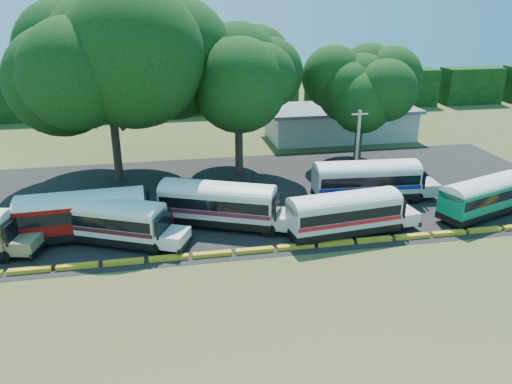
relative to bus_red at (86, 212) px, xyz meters
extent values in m
plane|color=#2F4A18|center=(10.29, -5.64, -2.09)|extent=(160.00, 160.00, 0.00)
cube|color=black|center=(11.29, 6.36, -2.08)|extent=(64.00, 24.00, 0.02)
cube|color=gold|center=(-3.21, -4.64, -1.94)|extent=(2.70, 0.45, 0.30)
cube|color=gold|center=(-0.21, -4.64, -1.94)|extent=(2.70, 0.45, 0.30)
cube|color=gold|center=(2.79, -4.64, -1.94)|extent=(2.70, 0.45, 0.30)
cube|color=gold|center=(5.79, -4.64, -1.94)|extent=(2.70, 0.45, 0.30)
cube|color=gold|center=(8.79, -4.64, -1.94)|extent=(2.70, 0.45, 0.30)
cube|color=gold|center=(11.79, -4.64, -1.94)|extent=(2.70, 0.45, 0.30)
cube|color=gold|center=(14.79, -4.64, -1.94)|extent=(2.70, 0.45, 0.30)
cube|color=gold|center=(17.79, -4.64, -1.94)|extent=(2.70, 0.45, 0.30)
cube|color=gold|center=(20.79, -4.64, -1.94)|extent=(2.70, 0.45, 0.30)
cube|color=gold|center=(23.79, -4.64, -1.94)|extent=(2.70, 0.45, 0.30)
cube|color=gold|center=(26.79, -4.64, -1.94)|extent=(2.70, 0.45, 0.30)
cube|color=gold|center=(29.79, -4.64, -1.94)|extent=(2.70, 0.45, 0.30)
cube|color=beige|center=(28.29, 24.36, -0.29)|extent=(18.00, 8.00, 3.60)
cube|color=#56595D|center=(28.29, 24.36, 1.71)|extent=(19.00, 9.00, 0.40)
cube|color=black|center=(-13.71, 42.36, 0.91)|extent=(10.00, 4.00, 6.00)
cube|color=black|center=(-1.71, 42.36, 0.91)|extent=(10.00, 4.00, 6.00)
cube|color=black|center=(10.29, 42.36, 0.91)|extent=(10.00, 4.00, 6.00)
cube|color=black|center=(22.29, 42.36, 0.91)|extent=(10.00, 4.00, 6.00)
cube|color=black|center=(34.29, 42.36, 0.91)|extent=(10.00, 4.00, 6.00)
cube|color=black|center=(46.29, 42.36, 0.91)|extent=(10.00, 4.00, 6.00)
cube|color=black|center=(58.29, 42.36, 0.91)|extent=(10.00, 4.00, 6.00)
cylinder|color=black|center=(-5.23, -3.00, -1.58)|extent=(1.06, 0.50, 1.02)
cylinder|color=black|center=(-4.75, -0.86, -1.58)|extent=(1.06, 0.50, 1.02)
cube|color=olive|center=(-3.89, -2.17, -1.12)|extent=(2.29, 2.60, 0.97)
cube|color=black|center=(-4.52, -2.03, -0.12)|extent=(0.66, 2.33, 1.41)
cube|color=black|center=(-3.04, -2.36, -1.53)|extent=(0.73, 2.49, 0.31)
cylinder|color=black|center=(4.09, -0.95, -1.54)|extent=(1.12, 0.37, 1.10)
cylinder|color=black|center=(3.97, 1.40, -1.54)|extent=(1.12, 0.37, 1.10)
cylinder|color=black|center=(-3.38, -1.36, -1.54)|extent=(1.12, 0.37, 1.10)
cylinder|color=black|center=(-3.51, 0.99, -1.54)|extent=(1.12, 0.37, 1.10)
cube|color=black|center=(-0.26, -0.01, -1.38)|extent=(9.16, 3.24, 0.61)
cube|color=#980A09|center=(-0.26, -0.01, -0.07)|extent=(9.16, 3.24, 2.01)
cube|color=black|center=(-0.26, -0.01, 0.17)|extent=(8.81, 3.29, 0.85)
ellipsoid|color=silver|center=(-0.26, -0.01, 0.94)|extent=(9.16, 3.24, 1.24)
cube|color=#980A09|center=(5.24, 0.29, -1.05)|extent=(2.11, 2.53, 1.05)
cube|color=black|center=(4.55, 0.25, 0.03)|extent=(0.30, 2.54, 1.51)
cube|color=black|center=(6.17, 0.34, -1.49)|extent=(0.35, 2.70, 0.33)
cube|color=black|center=(-4.71, -0.26, -1.49)|extent=(0.35, 2.70, 0.33)
cylinder|color=black|center=(4.71, -3.75, -1.58)|extent=(1.06, 0.69, 1.03)
cylinder|color=black|center=(5.64, -1.75, -1.58)|extent=(1.06, 0.69, 1.03)
cylinder|color=black|center=(-1.64, -0.82, -1.58)|extent=(1.06, 0.69, 1.03)
cylinder|color=black|center=(-0.72, 1.18, -1.58)|extent=(1.06, 0.69, 1.03)
cube|color=black|center=(1.53, -1.07, -1.42)|extent=(8.74, 5.87, 0.57)
cube|color=white|center=(1.53, -1.07, -0.20)|extent=(8.74, 5.87, 1.88)
cube|color=black|center=(1.53, -1.07, 0.02)|extent=(8.46, 5.78, 0.79)
cube|color=#4F1419|center=(1.53, -1.07, -0.58)|extent=(8.68, 5.87, 0.31)
ellipsoid|color=silver|center=(1.53, -1.07, 0.74)|extent=(8.74, 5.87, 1.16)
cube|color=white|center=(6.20, -3.23, -1.11)|extent=(2.63, 2.83, 0.98)
cube|color=black|center=(5.61, -2.95, -0.11)|extent=(1.13, 2.21, 1.41)
cube|color=black|center=(7.00, -3.59, -1.53)|extent=(1.22, 2.37, 0.31)
cube|color=black|center=(-2.25, 0.67, -1.53)|extent=(1.22, 2.37, 0.31)
cylinder|color=black|center=(13.27, -2.41, -1.55)|extent=(1.12, 0.70, 1.09)
cylinder|color=black|center=(14.17, -0.27, -1.55)|extent=(1.12, 0.70, 1.09)
cylinder|color=black|center=(6.45, 0.44, -1.55)|extent=(1.12, 0.70, 1.09)
cylinder|color=black|center=(7.35, 2.59, -1.55)|extent=(1.12, 0.70, 1.09)
cube|color=black|center=(9.81, 0.30, -1.38)|extent=(9.27, 5.95, 0.60)
cube|color=silver|center=(9.81, 0.30, -0.10)|extent=(9.27, 5.95, 1.99)
cube|color=black|center=(9.81, 0.30, 0.14)|extent=(8.97, 5.87, 0.84)
cube|color=maroon|center=(9.81, 0.30, -0.49)|extent=(9.21, 5.95, 0.33)
ellipsoid|color=silver|center=(9.81, 0.30, 0.90)|extent=(9.27, 5.95, 1.22)
cube|color=silver|center=(14.82, -1.80, -1.06)|extent=(2.73, 2.96, 1.03)
cube|color=black|center=(14.19, -1.54, 0.00)|extent=(1.12, 2.37, 1.49)
cube|color=black|center=(15.67, -2.16, -1.49)|extent=(1.21, 2.53, 0.33)
cube|color=black|center=(5.75, 2.00, -1.49)|extent=(1.21, 2.53, 0.33)
cylinder|color=black|center=(22.94, -3.79, -1.58)|extent=(1.05, 0.40, 1.03)
cylinder|color=black|center=(22.69, -1.61, -1.58)|extent=(1.05, 0.40, 1.03)
cylinder|color=black|center=(16.02, -4.59, -1.58)|extent=(1.05, 0.40, 1.03)
cylinder|color=black|center=(15.77, -2.41, -1.58)|extent=(1.05, 0.40, 1.03)
cube|color=black|center=(18.85, -3.16, -1.42)|extent=(8.64, 3.51, 0.56)
cube|color=silver|center=(18.85, -3.16, -0.21)|extent=(8.64, 3.51, 1.88)
cube|color=black|center=(18.85, -3.16, 0.02)|extent=(8.32, 3.53, 0.79)
cube|color=red|center=(18.85, -3.16, -0.59)|extent=(8.56, 3.54, 0.31)
ellipsoid|color=silver|center=(18.85, -3.16, 0.73)|extent=(8.64, 3.51, 1.15)
cube|color=silver|center=(23.94, -2.57, -1.12)|extent=(2.09, 2.45, 0.97)
cube|color=black|center=(23.30, -2.65, -0.12)|extent=(0.42, 2.36, 1.41)
cube|color=black|center=(24.80, -2.47, -1.53)|extent=(0.47, 2.52, 0.31)
cube|color=black|center=(14.72, -3.63, -1.53)|extent=(0.47, 2.52, 0.31)
cylinder|color=black|center=(27.37, 1.62, -1.54)|extent=(1.13, 0.38, 1.11)
cylinder|color=black|center=(27.52, 3.99, -1.54)|extent=(1.13, 0.38, 1.11)
cylinder|color=black|center=(19.86, 2.12, -1.54)|extent=(1.13, 0.38, 1.11)
cylinder|color=black|center=(20.01, 4.49, -1.54)|extent=(1.13, 0.38, 1.11)
cube|color=black|center=(23.14, 3.09, -1.37)|extent=(9.24, 3.37, 0.61)
cube|color=beige|center=(23.14, 3.09, -0.06)|extent=(9.24, 3.37, 2.03)
cube|color=black|center=(23.14, 3.09, 0.18)|extent=(8.88, 3.41, 0.85)
cube|color=navy|center=(23.14, 3.09, -0.46)|extent=(9.15, 3.40, 0.33)
ellipsoid|color=silver|center=(23.14, 3.09, 0.95)|extent=(9.24, 3.37, 1.25)
cube|color=beige|center=(28.66, 2.72, -1.04)|extent=(2.15, 2.56, 1.05)
cube|color=black|center=(27.97, 2.77, 0.04)|extent=(0.33, 2.55, 1.52)
cube|color=black|center=(29.60, 2.66, -1.48)|extent=(0.38, 2.72, 0.33)
cube|color=black|center=(18.66, 3.39, -1.48)|extent=(0.38, 2.72, 0.33)
cylinder|color=black|center=(34.57, 0.34, -1.60)|extent=(1.03, 0.59, 0.99)
cylinder|color=black|center=(28.91, -3.89, -1.60)|extent=(1.03, 0.59, 0.99)
cylinder|color=black|center=(28.21, -1.89, -1.60)|extent=(1.03, 0.59, 0.99)
cube|color=black|center=(31.27, -1.94, -1.45)|extent=(8.49, 5.02, 0.55)
cube|color=#097C53|center=(31.27, -1.94, -0.27)|extent=(8.49, 5.02, 1.81)
cube|color=black|center=(31.27, -1.94, -0.05)|extent=(8.20, 4.97, 0.76)
ellipsoid|color=silver|center=(31.27, -1.94, 0.63)|extent=(8.49, 5.02, 1.12)
cube|color=black|center=(27.48, -3.26, -1.55)|extent=(0.97, 2.35, 0.30)
cylinder|color=#38231C|center=(1.40, 13.04, 1.94)|extent=(0.80, 0.80, 8.07)
cylinder|color=#38231C|center=(2.62, 13.49, 5.40)|extent=(1.41, 2.88, 4.59)
cylinder|color=#38231C|center=(0.40, 13.88, 5.40)|extent=(2.20, 2.51, 4.59)
cylinder|color=#38231C|center=(1.17, 11.76, 5.40)|extent=(2.94, 0.94, 4.59)
ellipsoid|color=black|center=(1.40, 13.04, 9.65)|extent=(15.75, 15.75, 11.55)
cylinder|color=#38231C|center=(13.43, 12.75, 1.62)|extent=(0.80, 0.80, 7.43)
cylinder|color=#38231C|center=(14.65, 13.20, 4.81)|extent=(1.34, 2.69, 4.24)
cylinder|color=#38231C|center=(12.43, 13.59, 4.81)|extent=(2.07, 2.35, 4.24)
cylinder|color=#38231C|center=(13.20, 11.47, 4.81)|extent=(2.74, 0.90, 4.24)
ellipsoid|color=black|center=(13.43, 12.75, 8.76)|extent=(11.10, 11.10, 8.14)
cylinder|color=#38231C|center=(26.75, 14.06, 0.76)|extent=(0.80, 0.80, 5.70)
cylinder|color=#38231C|center=(27.98, 14.51, 3.20)|extent=(1.15, 2.18, 3.31)
cylinder|color=#38231C|center=(25.76, 14.90, 3.20)|extent=(1.73, 1.94, 3.31)
cylinder|color=#38231C|center=(26.53, 12.78, 3.20)|extent=(2.21, 0.81, 3.31)
ellipsoid|color=black|center=(26.75, 14.06, 6.35)|extent=(8.80, 8.80, 6.45)
cylinder|color=gray|center=(24.18, 7.97, 1.44)|extent=(0.30, 0.30, 7.07)
cube|color=gray|center=(24.18, 7.97, 4.63)|extent=(1.60, 0.12, 0.12)
camera|label=1|loc=(6.05, -35.49, 14.61)|focal=35.00mm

